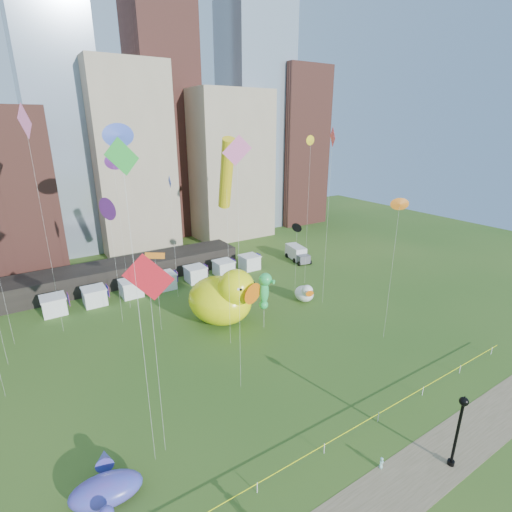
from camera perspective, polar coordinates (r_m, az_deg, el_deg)
ground at (r=32.89m, az=10.03°, el=-26.82°), size 160.00×160.00×0.00m
footpath at (r=30.75m, az=17.44°, el=-31.78°), size 70.00×4.00×0.02m
skyline at (r=79.42m, az=-20.18°, el=16.46°), size 101.00×23.00×68.00m
crane_right at (r=95.99m, az=-2.75°, el=33.13°), size 23.00×1.00×76.00m
pavilion at (r=63.30m, az=-19.51°, el=-2.33°), size 38.00×6.00×3.20m
vendor_tents at (r=59.32m, az=-13.33°, el=-3.66°), size 33.24×2.80×2.40m
caution_tape at (r=32.41m, az=10.10°, el=-25.98°), size 50.00×0.06×0.90m
big_duck at (r=47.25m, az=-4.85°, el=-6.15°), size 9.59×10.64×7.43m
small_duck at (r=53.92m, az=7.23°, el=-5.47°), size 3.32×3.84×2.72m
seahorse_green at (r=45.13m, az=1.28°, el=-4.79°), size 2.02×2.24×7.12m
seahorse_purple at (r=49.31m, az=-3.28°, el=-4.65°), size 1.27×1.52×5.08m
whale_inflatable at (r=30.94m, az=-21.33°, el=-29.31°), size 5.01×5.99×2.05m
lamppost at (r=32.44m, az=27.88°, el=-21.11°), size 0.63×0.63×6.03m
box_truck at (r=69.91m, az=6.11°, el=0.41°), size 3.27×6.21×2.51m
toddler at (r=32.51m, az=18.07°, el=-27.11°), size 0.35×0.29×0.91m
kite_0 at (r=49.14m, az=11.23°, el=16.09°), size 1.18×2.06×23.13m
kite_1 at (r=30.38m, az=-2.80°, el=14.02°), size 2.16×0.85×22.68m
kite_3 at (r=23.30m, az=-19.00°, el=11.69°), size 2.05×0.62×22.78m
kite_4 at (r=38.22m, az=-4.42°, el=11.97°), size 2.42×4.40×22.40m
kite_5 at (r=51.93m, az=-12.59°, el=9.71°), size 0.25×1.50×17.12m
kite_6 at (r=44.68m, az=-14.75°, el=-0.03°), size 2.04×1.59×9.76m
kite_7 at (r=49.84m, az=-20.38°, el=12.81°), size 1.34×1.47×20.01m
kite_8 at (r=25.59m, az=-15.60°, el=-3.41°), size 3.01×1.32×15.78m
kite_9 at (r=46.51m, az=-30.96°, el=16.26°), size 1.36×3.20×25.41m
kite_10 at (r=54.98m, az=6.10°, el=4.17°), size 0.34×1.28×10.15m
kite_12 at (r=55.70m, az=8.12°, el=16.42°), size 1.34×0.55×21.97m
kite_13 at (r=41.71m, az=-19.60°, el=16.43°), size 2.30×0.93×23.52m
kite_14 at (r=42.55m, az=20.52°, el=7.05°), size 1.16×0.85×16.26m
kite_15 at (r=46.92m, az=-21.00°, el=6.54°), size 0.98×2.56×15.62m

